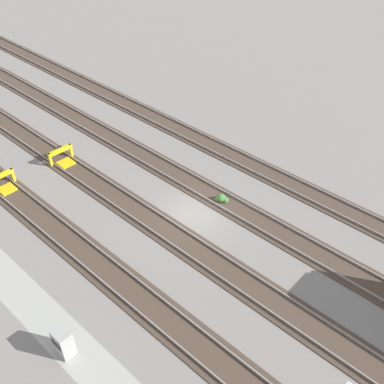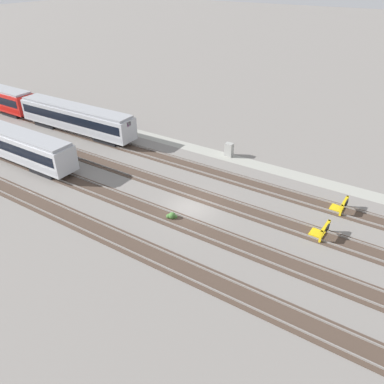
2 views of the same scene
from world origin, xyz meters
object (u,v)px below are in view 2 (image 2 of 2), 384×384
subway_car_front_row_leftmost (76,118)px  subway_car_front_row_left_inner (12,143)px  electrical_cabinet (229,150)px  weed_clump (172,216)px  bumper_stop_nearest_track (341,206)px  bumper_stop_near_inner_track (321,231)px

subway_car_front_row_leftmost → subway_car_front_row_left_inner: size_ratio=1.00×
electrical_cabinet → weed_clump: 14.03m
bumper_stop_nearest_track → weed_clump: 15.38m
electrical_cabinet → subway_car_front_row_leftmost: bearing=12.8°
bumper_stop_nearest_track → weed_clump: size_ratio=2.18×
bumper_stop_nearest_track → bumper_stop_near_inner_track: size_ratio=1.00×
subway_car_front_row_leftmost → subway_car_front_row_left_inner: (0.00, 9.45, 0.00)m
bumper_stop_near_inner_track → electrical_cabinet: bearing=-34.6°
subway_car_front_row_leftmost → weed_clump: size_ratio=19.62×
subway_car_front_row_left_inner → electrical_cabinet: bearing=-145.2°
bumper_stop_nearest_track → subway_car_front_row_left_inner: bearing=15.4°
subway_car_front_row_leftmost → electrical_cabinet: bearing=-167.2°
subway_car_front_row_left_inner → weed_clump: 21.94m
bumper_stop_near_inner_track → weed_clump: bumper_stop_near_inner_track is taller
bumper_stop_nearest_track → electrical_cabinet: (13.91, -4.61, 0.29)m
subway_car_front_row_leftmost → bumper_stop_nearest_track: size_ratio=9.00×
weed_clump → bumper_stop_near_inner_track: bearing=-158.7°
weed_clump → bumper_stop_nearest_track: bearing=-142.8°
bumper_stop_nearest_track → electrical_cabinet: electrical_cabinet is taller
subway_car_front_row_leftmost → subway_car_front_row_left_inner: same height
bumper_stop_nearest_track → electrical_cabinet: bearing=-18.3°
subway_car_front_row_left_inner → bumper_stop_nearest_track: subway_car_front_row_left_inner is taller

